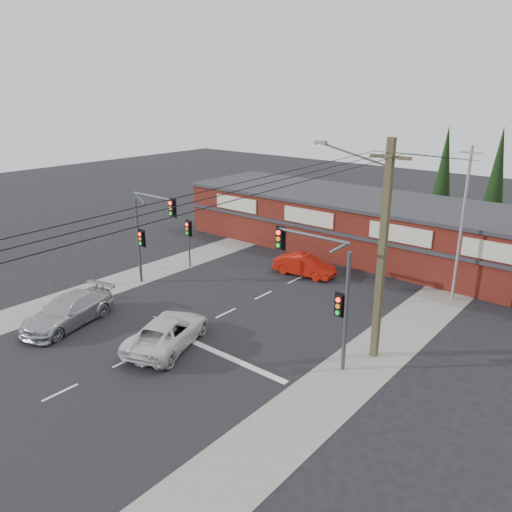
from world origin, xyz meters
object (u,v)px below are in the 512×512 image
Objects in this scene: shop_building at (348,221)px; utility_pole at (380,245)px; white_suv at (168,332)px; silver_suv at (68,311)px; red_sedan at (305,265)px.

shop_building is 17.15m from utility_pole.
white_suv is 0.98× the size of silver_suv.
white_suv is at bearing -86.00° from shop_building.
shop_building reaches higher than red_sedan.
white_suv is 0.53× the size of utility_pole.
utility_pole reaches higher than white_suv.
white_suv is 6.10m from silver_suv.
white_suv is 10.78m from utility_pole.
silver_suv is (-5.82, -1.81, 0.05)m from white_suv.
silver_suv is at bearing 152.04° from red_sedan.
red_sedan is at bearing 141.20° from utility_pole.
silver_suv is at bearing -152.03° from utility_pole.
utility_pole reaches higher than shop_building.
red_sedan is (5.38, 14.11, -0.10)m from silver_suv.
shop_building is (-1.37, 19.52, 1.40)m from white_suv.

